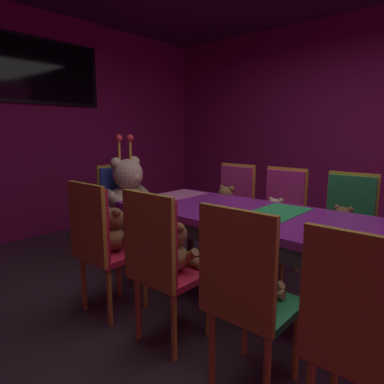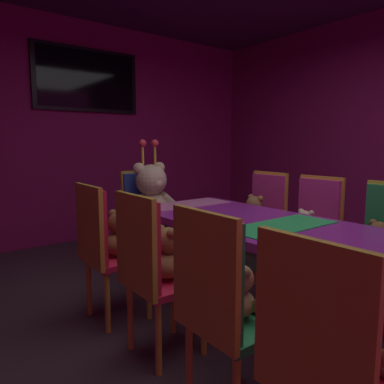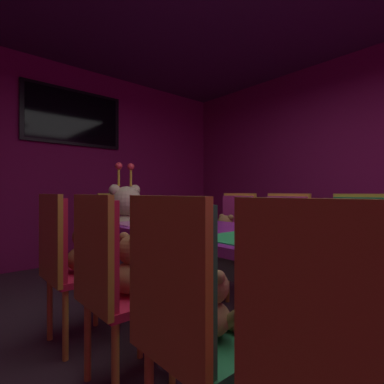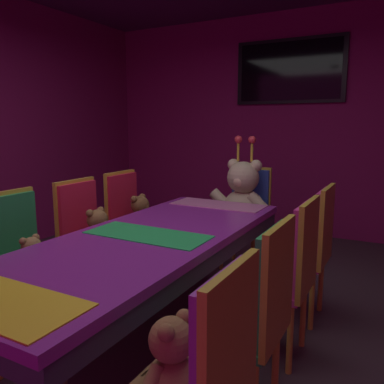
{
  "view_description": "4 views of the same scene",
  "coord_description": "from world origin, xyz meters",
  "px_view_note": "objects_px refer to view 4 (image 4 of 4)",
  "views": [
    {
      "loc": [
        -2.13,
        -1.11,
        1.32
      ],
      "look_at": [
        -0.11,
        0.64,
        0.85
      ],
      "focal_mm": 31.68,
      "sensor_mm": 36.0,
      "label": 1
    },
    {
      "loc": [
        -1.82,
        -1.43,
        1.26
      ],
      "look_at": [
        -0.18,
        0.7,
        0.9
      ],
      "focal_mm": 33.87,
      "sensor_mm": 36.0,
      "label": 2
    },
    {
      "loc": [
        -1.45,
        -1.07,
        1.0
      ],
      "look_at": [
        0.13,
        0.73,
        1.0
      ],
      "focal_mm": 27.28,
      "sensor_mm": 36.0,
      "label": 3
    },
    {
      "loc": [
        1.35,
        -1.92,
        1.41
      ],
      "look_at": [
        0.01,
        0.56,
        0.92
      ],
      "focal_mm": 37.0,
      "sensor_mm": 36.0,
      "label": 4
    }
  ],
  "objects_px": {
    "teddy_left_1": "(33,259)",
    "teddy_right_1": "(231,302)",
    "teddy_right_3": "(293,237)",
    "chair_left_2": "(84,230)",
    "chair_left_3": "(128,214)",
    "king_teddy_bear": "(242,196)",
    "teddy_right_2": "(270,264)",
    "teddy_left_3": "(141,216)",
    "banquet_table": "(148,248)",
    "chair_right_1": "(260,304)",
    "chair_left_1": "(18,251)",
    "teddy_left_2": "(98,232)",
    "teddy_right_0": "(170,364)",
    "chair_right_2": "(294,264)",
    "wall_tv": "(290,71)",
    "throne_chair": "(248,206)",
    "chair_right_0": "(208,376)",
    "chair_right_3": "(314,240)"
  },
  "relations": [
    {
      "from": "chair_right_3",
      "to": "teddy_right_3",
      "type": "relative_size",
      "value": 2.92
    },
    {
      "from": "chair_left_3",
      "to": "throne_chair",
      "type": "bearing_deg",
      "value": 45.92
    },
    {
      "from": "teddy_right_1",
      "to": "chair_right_3",
      "type": "relative_size",
      "value": 0.3
    },
    {
      "from": "chair_right_2",
      "to": "wall_tv",
      "type": "bearing_deg",
      "value": -73.66
    },
    {
      "from": "teddy_left_2",
      "to": "chair_right_0",
      "type": "relative_size",
      "value": 0.35
    },
    {
      "from": "chair_left_2",
      "to": "teddy_right_1",
      "type": "distance_m",
      "value": 1.6
    },
    {
      "from": "teddy_left_2",
      "to": "king_teddy_bear",
      "type": "xyz_separation_m",
      "value": [
        0.66,
        1.29,
        0.13
      ]
    },
    {
      "from": "chair_left_1",
      "to": "king_teddy_bear",
      "type": "relative_size",
      "value": 1.18
    },
    {
      "from": "teddy_left_3",
      "to": "chair_right_1",
      "type": "relative_size",
      "value": 0.35
    },
    {
      "from": "teddy_left_1",
      "to": "teddy_right_2",
      "type": "distance_m",
      "value": 1.48
    },
    {
      "from": "throne_chair",
      "to": "king_teddy_bear",
      "type": "distance_m",
      "value": 0.21
    },
    {
      "from": "teddy_left_1",
      "to": "teddy_right_1",
      "type": "xyz_separation_m",
      "value": [
        1.35,
        0.01,
        0.01
      ]
    },
    {
      "from": "banquet_table",
      "to": "chair_right_2",
      "type": "relative_size",
      "value": 2.46
    },
    {
      "from": "throne_chair",
      "to": "wall_tv",
      "type": "height_order",
      "value": "wall_tv"
    },
    {
      "from": "chair_left_1",
      "to": "teddy_left_3",
      "type": "distance_m",
      "value": 1.19
    },
    {
      "from": "chair_right_2",
      "to": "wall_tv",
      "type": "height_order",
      "value": "wall_tv"
    },
    {
      "from": "throne_chair",
      "to": "wall_tv",
      "type": "xyz_separation_m",
      "value": [
        0.0,
        1.35,
        1.45
      ]
    },
    {
      "from": "chair_right_1",
      "to": "teddy_right_3",
      "type": "bearing_deg",
      "value": -83.01
    },
    {
      "from": "teddy_left_2",
      "to": "teddy_right_3",
      "type": "relative_size",
      "value": 1.01
    },
    {
      "from": "chair_left_2",
      "to": "chair_left_3",
      "type": "height_order",
      "value": "same"
    },
    {
      "from": "chair_right_2",
      "to": "king_teddy_bear",
      "type": "distance_m",
      "value": 1.52
    },
    {
      "from": "teddy_right_0",
      "to": "king_teddy_bear",
      "type": "distance_m",
      "value": 2.56
    },
    {
      "from": "chair_left_3",
      "to": "teddy_right_3",
      "type": "height_order",
      "value": "chair_left_3"
    },
    {
      "from": "teddy_right_1",
      "to": "teddy_right_2",
      "type": "xyz_separation_m",
      "value": [
        0.0,
        0.6,
        -0.0
      ]
    },
    {
      "from": "teddy_right_1",
      "to": "chair_right_2",
      "type": "bearing_deg",
      "value": -103.45
    },
    {
      "from": "chair_right_2",
      "to": "teddy_right_2",
      "type": "distance_m",
      "value": 0.14
    },
    {
      "from": "chair_left_3",
      "to": "king_teddy_bear",
      "type": "bearing_deg",
      "value": 39.82
    },
    {
      "from": "chair_right_2",
      "to": "teddy_right_1",
      "type": "bearing_deg",
      "value": 76.55
    },
    {
      "from": "teddy_right_2",
      "to": "chair_right_3",
      "type": "height_order",
      "value": "chair_right_3"
    },
    {
      "from": "teddy_left_1",
      "to": "teddy_right_3",
      "type": "relative_size",
      "value": 0.81
    },
    {
      "from": "chair_right_0",
      "to": "chair_right_1",
      "type": "distance_m",
      "value": 0.58
    },
    {
      "from": "chair_left_1",
      "to": "teddy_right_3",
      "type": "height_order",
      "value": "chair_left_1"
    },
    {
      "from": "chair_left_1",
      "to": "teddy_left_1",
      "type": "bearing_deg",
      "value": -0.0
    },
    {
      "from": "chair_right_1",
      "to": "teddy_left_1",
      "type": "bearing_deg",
      "value": 0.53
    },
    {
      "from": "teddy_right_2",
      "to": "wall_tv",
      "type": "xyz_separation_m",
      "value": [
        -0.68,
        2.8,
        1.48
      ]
    },
    {
      "from": "teddy_left_3",
      "to": "king_teddy_bear",
      "type": "distance_m",
      "value": 0.99
    },
    {
      "from": "chair_left_3",
      "to": "chair_right_1",
      "type": "bearing_deg",
      "value": -35.31
    },
    {
      "from": "teddy_left_1",
      "to": "wall_tv",
      "type": "height_order",
      "value": "wall_tv"
    },
    {
      "from": "teddy_right_2",
      "to": "chair_left_3",
      "type": "bearing_deg",
      "value": -20.79
    },
    {
      "from": "banquet_table",
      "to": "chair_right_1",
      "type": "height_order",
      "value": "chair_right_1"
    },
    {
      "from": "teddy_left_1",
      "to": "teddy_right_1",
      "type": "height_order",
      "value": "teddy_right_1"
    },
    {
      "from": "king_teddy_bear",
      "to": "chair_left_2",
      "type": "bearing_deg",
      "value": -32.2
    },
    {
      "from": "king_teddy_bear",
      "to": "teddy_right_2",
      "type": "bearing_deg",
      "value": 27.99
    },
    {
      "from": "teddy_right_1",
      "to": "chair_right_3",
      "type": "height_order",
      "value": "chair_right_3"
    },
    {
      "from": "teddy_right_0",
      "to": "teddy_left_1",
      "type": "bearing_deg",
      "value": -22.6
    },
    {
      "from": "teddy_left_1",
      "to": "teddy_right_3",
      "type": "height_order",
      "value": "teddy_right_3"
    },
    {
      "from": "wall_tv",
      "to": "teddy_right_1",
      "type": "bearing_deg",
      "value": -78.73
    },
    {
      "from": "chair_right_1",
      "to": "chair_right_2",
      "type": "bearing_deg",
      "value": -90.01
    },
    {
      "from": "teddy_right_2",
      "to": "king_teddy_bear",
      "type": "bearing_deg",
      "value": -62.01
    },
    {
      "from": "chair_right_0",
      "to": "chair_right_2",
      "type": "bearing_deg",
      "value": -89.03
    }
  ]
}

